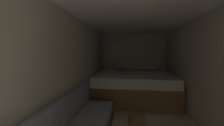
{
  "coord_description": "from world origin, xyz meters",
  "views": [
    {
      "loc": [
        -0.15,
        -0.33,
        1.41
      ],
      "look_at": [
        -0.52,
        2.65,
        1.17
      ],
      "focal_mm": 21.97,
      "sensor_mm": 36.0,
      "label": 1
    }
  ],
  "objects": [
    {
      "name": "wall_back",
      "position": [
        0.0,
        4.84,
        1.03
      ],
      "size": [
        2.42,
        0.05,
        2.06
      ],
      "primitive_type": "cube",
      "color": "beige",
      "rests_on": "ground"
    },
    {
      "name": "wall_left",
      "position": [
        -1.19,
        2.17,
        1.03
      ],
      "size": [
        0.05,
        5.29,
        2.06
      ],
      "primitive_type": "cube",
      "color": "beige",
      "rests_on": "ground"
    },
    {
      "name": "wall_right",
      "position": [
        1.19,
        2.17,
        1.03
      ],
      "size": [
        0.05,
        5.29,
        2.06
      ],
      "primitive_type": "cube",
      "color": "beige",
      "rests_on": "ground"
    },
    {
      "name": "ceiling_slab",
      "position": [
        0.0,
        2.17,
        2.09
      ],
      "size": [
        2.42,
        5.29,
        0.05
      ],
      "primitive_type": "cube",
      "color": "white",
      "rests_on": "wall_left"
    },
    {
      "name": "bed",
      "position": [
        0.0,
        3.81,
        0.39
      ],
      "size": [
        2.2,
        1.92,
        0.93
      ],
      "color": "olive",
      "rests_on": "ground"
    },
    {
      "name": "wicker_basket",
      "position": [
        0.01,
        2.31,
        0.1
      ],
      "size": [
        0.32,
        0.32,
        0.21
      ],
      "color": "olive",
      "rests_on": "ground"
    }
  ]
}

